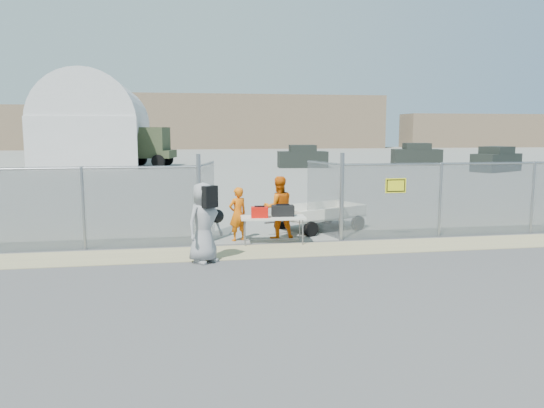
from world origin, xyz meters
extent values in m
plane|color=#424242|center=(0.00, 0.00, 0.00)|extent=(160.00, 160.00, 0.00)
cube|color=gray|center=(0.00, 42.00, 0.01)|extent=(160.00, 80.00, 0.01)
cube|color=tan|center=(0.00, 1.00, 0.01)|extent=(44.00, 1.60, 0.01)
cube|color=red|center=(-0.37, 1.86, 0.90)|extent=(0.50, 0.37, 0.29)
cube|color=black|center=(0.31, 2.01, 0.90)|extent=(0.65, 0.42, 0.30)
imported|color=orange|center=(-0.91, 2.45, 0.77)|extent=(0.66, 0.57, 1.54)
imported|color=orange|center=(0.29, 2.57, 0.91)|extent=(0.92, 0.74, 1.82)
imported|color=gray|center=(-1.96, 0.14, 0.96)|extent=(1.11, 1.05, 1.91)
camera|label=1|loc=(-2.47, -12.30, 3.13)|focal=35.00mm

